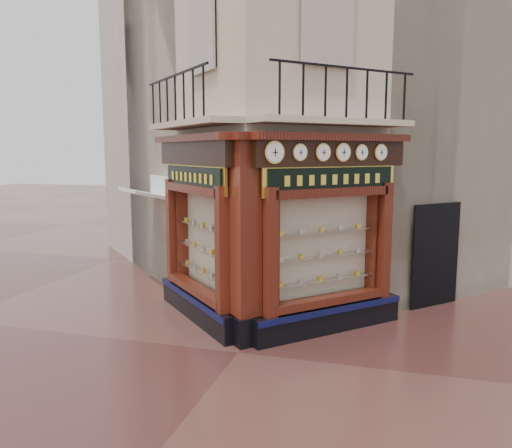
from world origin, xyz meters
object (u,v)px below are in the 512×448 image
(corner_pilaster, at_px, (246,243))
(signboard_right, at_px, (333,179))
(clock_a, at_px, (274,152))
(awning, at_px, (148,288))
(clock_d, at_px, (343,152))
(clock_f, at_px, (381,152))
(signboard_left, at_px, (193,177))
(clock_e, at_px, (361,152))
(clock_c, at_px, (323,152))
(clock_b, at_px, (300,152))

(corner_pilaster, relative_size, signboard_right, 1.75)
(clock_a, bearing_deg, awning, 99.50)
(clock_d, relative_size, awning, 0.22)
(signboard_right, bearing_deg, clock_f, -5.68)
(clock_d, relative_size, signboard_left, 0.16)
(signboard_right, bearing_deg, awning, 114.22)
(corner_pilaster, xyz_separation_m, clock_e, (1.97, 1.37, 1.67))
(clock_c, height_order, clock_e, clock_c)
(clock_a, xyz_separation_m, clock_f, (1.77, 1.77, 0.00))
(clock_c, bearing_deg, clock_e, 0.00)
(clock_e, relative_size, signboard_left, 0.14)
(corner_pilaster, relative_size, clock_b, 12.50)
(clock_b, bearing_deg, clock_e, 0.00)
(corner_pilaster, bearing_deg, clock_f, -8.49)
(clock_c, relative_size, signboard_right, 0.15)
(clock_a, relative_size, signboard_left, 0.18)
(clock_f, bearing_deg, signboard_left, 145.59)
(corner_pilaster, distance_m, awning, 5.10)
(clock_c, distance_m, clock_d, 0.48)
(awning, relative_size, signboard_right, 0.73)
(clock_b, height_order, signboard_left, clock_b)
(clock_b, bearing_deg, signboard_left, 119.21)
(corner_pilaster, relative_size, clock_e, 12.52)
(clock_a, bearing_deg, clock_c, -0.00)
(clock_a, height_order, awning, clock_a)
(clock_e, xyz_separation_m, signboard_right, (-0.51, -0.35, -0.52))
(signboard_right, bearing_deg, signboard_left, 135.00)
(awning, distance_m, signboard_right, 6.30)
(awning, relative_size, signboard_left, 0.74)
(signboard_left, bearing_deg, clock_b, -150.79)
(clock_b, xyz_separation_m, clock_c, (0.37, 0.37, 0.00))
(clock_b, xyz_separation_m, clock_f, (1.39, 1.39, 0.00))
(clock_f, height_order, awning, clock_f)
(clock_e, xyz_separation_m, signboard_left, (-3.43, -0.35, -0.52))
(clock_d, height_order, awning, clock_d)
(clock_f, relative_size, signboard_right, 0.15)
(corner_pilaster, xyz_separation_m, awning, (-3.67, 2.96, -1.95))
(corner_pilaster, relative_size, awning, 2.40)
(clock_a, height_order, clock_f, clock_a)
(clock_c, height_order, signboard_right, clock_c)
(clock_b, relative_size, clock_e, 1.00)
(clock_d, bearing_deg, clock_a, -180.00)
(corner_pilaster, height_order, clock_e, corner_pilaster)
(clock_d, bearing_deg, clock_f, -0.00)
(clock_a, height_order, clock_b, clock_a)
(corner_pilaster, height_order, clock_f, corner_pilaster)
(clock_f, distance_m, signboard_left, 3.89)
(clock_a, xyz_separation_m, signboard_right, (0.91, 1.06, -0.52))
(clock_b, distance_m, clock_e, 1.46)
(clock_a, bearing_deg, clock_d, 0.00)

